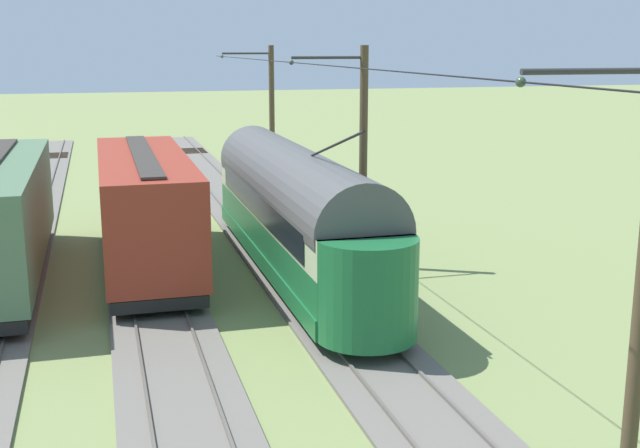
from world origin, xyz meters
The scene contains 10 objects.
ground_plane centered at (0.00, 0.00, 0.00)m, with size 220.00×220.00×0.00m, color olive.
track_streetcar_siding centered at (-4.76, -0.31, 0.05)m, with size 2.80×80.00×0.18m.
track_adjacent_siding centered at (0.00, -0.31, 0.05)m, with size 2.80×80.00×0.18m.
track_third_siding centered at (4.76, -0.31, 0.05)m, with size 2.80×80.00×0.18m.
vintage_streetcar centered at (-4.76, 1.93, 2.26)m, with size 2.65×17.56×5.38m.
boxcar_adjacent centered at (0.00, 0.01, 2.16)m, with size 2.96×11.73×3.85m.
catenary_pole_foreground centered at (-7.18, -13.11, 3.93)m, with size 2.70×0.28×7.56m.
catenary_pole_mid_near centered at (-7.18, 1.66, 3.93)m, with size 2.70×0.28×7.56m.
overhead_wire_run centered at (-4.80, 8.34, 7.01)m, with size 2.50×48.31×0.18m.
switch_stand centered at (-6.06, -9.53, 0.70)m, with size 0.50×0.30×1.24m.
Camera 1 is at (1.39, 27.39, 7.54)m, focal length 45.11 mm.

